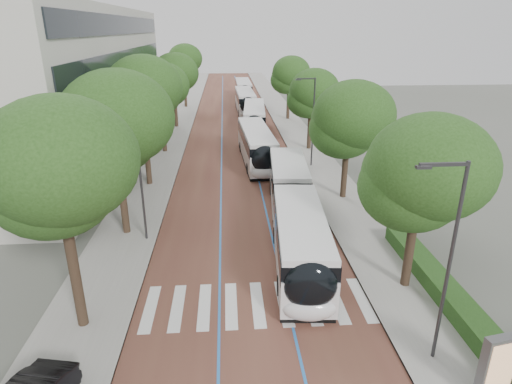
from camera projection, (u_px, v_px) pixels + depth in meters
The scene contains 22 objects.
ground at pixel (255, 318), 19.19m from camera, with size 160.00×160.00×0.00m, color #51544C.
road at pixel (234, 126), 56.41m from camera, with size 11.00×140.00×0.02m, color #562E26.
sidewalk_left at pixel (177, 127), 55.90m from camera, with size 4.00×140.00×0.12m, color gray.
sidewalk_right at pixel (290, 125), 56.89m from camera, with size 4.00×140.00×0.12m, color gray.
kerb_left at pixel (191, 126), 56.02m from camera, with size 0.20×140.00×0.14m, color gray.
kerb_right at pixel (276, 125), 56.76m from camera, with size 0.20×140.00×0.14m, color gray.
zebra_crossing at pixel (258, 304), 20.12m from camera, with size 10.55×3.60×0.01m.
lane_line_left at pixel (222, 126), 56.30m from camera, with size 0.12×126.00×0.01m, color blue.
lane_line_right at pixel (246, 126), 56.51m from camera, with size 0.12×126.00×0.01m, color blue.
office_building at pixel (35, 85), 41.44m from camera, with size 18.11×40.00×14.00m.
hedge at pixel (452, 300), 19.60m from camera, with size 1.20×14.00×0.80m, color #1B3D15.
streetlight_near at pixel (447, 250), 15.10m from camera, with size 1.82×0.20×8.00m.
streetlight_far at pixel (311, 115), 38.37m from camera, with size 1.82×0.20×8.00m.
lamp_post_left at pixel (140, 176), 24.75m from camera, with size 0.14×0.14×8.00m, color #323235.
trees_left at pixel (152, 93), 37.57m from camera, with size 6.47×60.56×9.78m.
trees_right at pixel (330, 109), 36.08m from camera, with size 5.86×47.46×8.26m.
lead_bus at pixel (294, 213), 25.99m from camera, with size 3.88×18.53×3.20m.
bus_queued_0 at pixel (257, 147), 40.51m from camera, with size 3.11×12.50×3.20m.
bus_queued_1 at pixel (254, 119), 52.73m from camera, with size 3.32×12.53×3.20m.
bus_queued_2 at pixel (245, 102), 65.00m from camera, with size 2.82×12.45×3.20m.
bus_queued_3 at pixel (243, 90), 77.23m from camera, with size 2.61×12.41×3.20m.
ad_panel at pixel (497, 367), 14.39m from camera, with size 1.31×0.58×2.63m.
Camera 1 is at (-1.08, -15.83, 12.18)m, focal length 30.00 mm.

